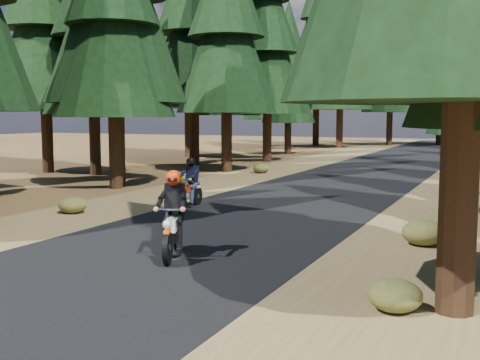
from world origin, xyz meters
name	(u,v)px	position (x,y,z in m)	size (l,w,h in m)	color
ground	(214,233)	(0.00, 0.00, 0.00)	(120.00, 120.00, 0.00)	#473619
road	(287,204)	(0.00, 5.00, 0.01)	(6.00, 100.00, 0.01)	black
shoulder_l	(160,196)	(-4.60, 5.00, 0.00)	(3.20, 100.00, 0.01)	brown
shoulder_r	(442,214)	(4.60, 5.00, 0.00)	(3.20, 100.00, 0.01)	brown
pine_forest	(390,19)	(-0.02, 21.05, 7.89)	(34.59, 55.08, 16.32)	black
understory_shrubs	(355,202)	(2.23, 4.67, 0.26)	(12.76, 22.36, 0.62)	#474C1E
rider_lead	(173,229)	(0.41, -2.52, 0.56)	(1.22, 1.96, 1.68)	silver
rider_follow	(189,191)	(-2.40, 3.09, 0.50)	(0.53, 1.68, 1.49)	maroon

